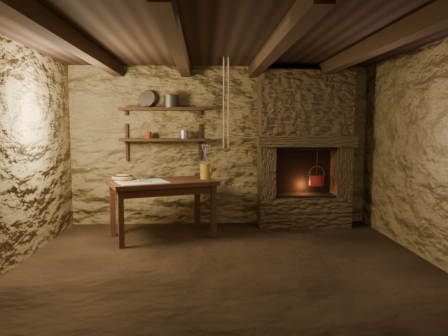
{
  "coord_description": "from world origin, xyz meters",
  "views": [
    {
      "loc": [
        -0.23,
        -4.67,
        1.49
      ],
      "look_at": [
        0.02,
        0.9,
        0.96
      ],
      "focal_mm": 35.0,
      "sensor_mm": 36.0,
      "label": 1
    }
  ],
  "objects_px": {
    "work_table": "(163,207)",
    "iron_stockpot": "(171,102)",
    "stoneware_jug": "(206,164)",
    "red_pot": "(317,179)",
    "wooden_bowl": "(123,178)"
  },
  "relations": [
    {
      "from": "work_table",
      "to": "stoneware_jug",
      "type": "height_order",
      "value": "stoneware_jug"
    },
    {
      "from": "stoneware_jug",
      "to": "iron_stockpot",
      "type": "xyz_separation_m",
      "value": [
        -0.5,
        0.54,
        0.87
      ]
    },
    {
      "from": "red_pot",
      "to": "wooden_bowl",
      "type": "bearing_deg",
      "value": -168.56
    },
    {
      "from": "stoneware_jug",
      "to": "red_pot",
      "type": "distance_m",
      "value": 1.73
    },
    {
      "from": "wooden_bowl",
      "to": "red_pot",
      "type": "height_order",
      "value": "red_pot"
    },
    {
      "from": "wooden_bowl",
      "to": "iron_stockpot",
      "type": "height_order",
      "value": "iron_stockpot"
    },
    {
      "from": "work_table",
      "to": "red_pot",
      "type": "xyz_separation_m",
      "value": [
        2.24,
        0.56,
        0.29
      ]
    },
    {
      "from": "work_table",
      "to": "iron_stockpot",
      "type": "bearing_deg",
      "value": 62.98
    },
    {
      "from": "wooden_bowl",
      "to": "red_pot",
      "type": "distance_m",
      "value": 2.82
    },
    {
      "from": "iron_stockpot",
      "to": "stoneware_jug",
      "type": "bearing_deg",
      "value": -46.7
    },
    {
      "from": "work_table",
      "to": "iron_stockpot",
      "type": "distance_m",
      "value": 1.59
    },
    {
      "from": "wooden_bowl",
      "to": "red_pot",
      "type": "bearing_deg",
      "value": 11.44
    },
    {
      "from": "work_table",
      "to": "wooden_bowl",
      "type": "distance_m",
      "value": 0.65
    },
    {
      "from": "work_table",
      "to": "wooden_bowl",
      "type": "xyz_separation_m",
      "value": [
        -0.52,
        0.01,
        0.39
      ]
    },
    {
      "from": "wooden_bowl",
      "to": "stoneware_jug",
      "type": "bearing_deg",
      "value": 7.38
    }
  ]
}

